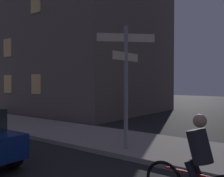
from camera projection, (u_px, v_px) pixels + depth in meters
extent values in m
cube|color=gray|center=(168.00, 149.00, 7.94)|extent=(40.00, 3.09, 0.14)
cylinder|color=gray|center=(126.00, 87.00, 7.75)|extent=(0.12, 0.12, 3.66)
cube|color=beige|center=(126.00, 38.00, 7.71)|extent=(1.25, 1.25, 0.24)
cube|color=beige|center=(126.00, 57.00, 7.73)|extent=(0.03, 1.28, 0.24)
cylinder|color=black|center=(13.00, 154.00, 6.47)|extent=(0.65, 0.24, 0.64)
cylinder|color=red|center=(193.00, 174.00, 4.28)|extent=(1.00, 0.10, 0.04)
cylinder|color=#26262D|center=(200.00, 146.00, 4.20)|extent=(0.47, 0.34, 0.61)
sphere|color=tan|center=(200.00, 121.00, 4.19)|extent=(0.22, 0.22, 0.22)
cylinder|color=black|center=(198.00, 175.00, 4.32)|extent=(0.35, 0.14, 0.55)
cube|color=#6B6056|center=(89.00, 25.00, 19.13)|extent=(9.29, 9.23, 12.69)
cube|color=#F2C672|center=(8.00, 84.00, 17.44)|extent=(0.90, 0.06, 1.20)
cube|color=#F2C672|center=(36.00, 84.00, 15.55)|extent=(0.90, 0.06, 1.20)
cube|color=#F2C672|center=(8.00, 48.00, 17.38)|extent=(0.90, 0.06, 1.20)
cube|color=#F2C672|center=(36.00, 3.00, 15.43)|extent=(0.90, 0.06, 1.20)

